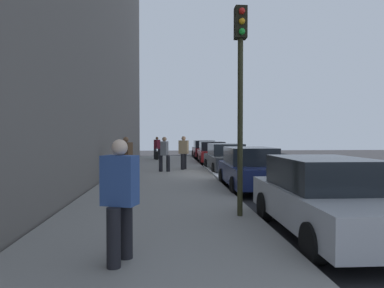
# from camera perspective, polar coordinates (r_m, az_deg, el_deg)

# --- Properties ---
(ground_plane) EXTENTS (56.00, 56.00, 0.00)m
(ground_plane) POSITION_cam_1_polar(r_m,az_deg,el_deg) (17.35, 6.16, -5.04)
(ground_plane) COLOR black
(sidewalk) EXTENTS (28.00, 4.60, 0.15)m
(sidewalk) POSITION_cam_1_polar(r_m,az_deg,el_deg) (17.08, -4.85, -4.89)
(sidewalk) COLOR gray
(sidewalk) RESTS_ON ground
(building_facade) EXTENTS (32.00, 0.80, 15.00)m
(building_facade) POSITION_cam_1_polar(r_m,az_deg,el_deg) (18.11, -14.15, 19.22)
(building_facade) COLOR #66605B
(building_facade) RESTS_ON ground
(lane_stripe_centre) EXTENTS (28.00, 0.14, 0.01)m
(lane_stripe_centre) POSITION_cam_1_polar(r_m,az_deg,el_deg) (18.19, 16.17, -4.78)
(lane_stripe_centre) COLOR gold
(lane_stripe_centre) RESTS_ON ground
(snow_bank_curb) EXTENTS (6.26, 0.56, 0.22)m
(snow_bank_curb) POSITION_cam_1_polar(r_m,az_deg,el_deg) (17.34, 3.81, -4.68)
(snow_bank_curb) COLOR white
(snow_bank_curb) RESTS_ON ground
(parked_car_maroon) EXTENTS (4.11, 1.92, 1.51)m
(parked_car_maroon) POSITION_cam_1_polar(r_m,az_deg,el_deg) (29.53, 1.98, -0.90)
(parked_car_maroon) COLOR black
(parked_car_maroon) RESTS_ON ground
(parked_car_red) EXTENTS (4.84, 2.01, 1.51)m
(parked_car_red) POSITION_cam_1_polar(r_m,az_deg,el_deg) (24.27, 3.25, -1.40)
(parked_car_red) COLOR black
(parked_car_red) RESTS_ON ground
(parked_car_charcoal) EXTENTS (4.52, 1.97, 1.51)m
(parked_car_charcoal) POSITION_cam_1_polar(r_m,az_deg,el_deg) (18.38, 5.56, -2.31)
(parked_car_charcoal) COLOR black
(parked_car_charcoal) RESTS_ON ground
(parked_car_navy) EXTENTS (4.36, 1.95, 1.51)m
(parked_car_navy) POSITION_cam_1_polar(r_m,az_deg,el_deg) (12.82, 9.49, -3.94)
(parked_car_navy) COLOR black
(parked_car_navy) RESTS_ON ground
(parked_car_silver) EXTENTS (4.45, 1.93, 1.51)m
(parked_car_silver) POSITION_cam_1_polar(r_m,az_deg,el_deg) (7.32, 20.85, -8.06)
(parked_car_silver) COLOR black
(parked_car_silver) RESTS_ON ground
(pedestrian_burgundy_coat) EXTENTS (0.54, 0.50, 1.69)m
(pedestrian_burgundy_coat) POSITION_cam_1_polar(r_m,az_deg,el_deg) (26.58, -5.69, -0.52)
(pedestrian_burgundy_coat) COLOR black
(pedestrian_burgundy_coat) RESTS_ON sidewalk
(pedestrian_tan_coat) EXTENTS (0.56, 0.55, 1.76)m
(pedestrian_tan_coat) POSITION_cam_1_polar(r_m,az_deg,el_deg) (18.57, -1.37, -1.25)
(pedestrian_tan_coat) COLOR black
(pedestrian_tan_coat) RESTS_ON sidewalk
(pedestrian_grey_coat) EXTENTS (0.53, 0.56, 1.72)m
(pedestrian_grey_coat) POSITION_cam_1_polar(r_m,az_deg,el_deg) (17.48, -4.50, -1.48)
(pedestrian_grey_coat) COLOR black
(pedestrian_grey_coat) RESTS_ON sidewalk
(pedestrian_brown_coat) EXTENTS (0.51, 0.56, 1.74)m
(pedestrian_brown_coat) POSITION_cam_1_polar(r_m,az_deg,el_deg) (14.41, -10.67, -2.07)
(pedestrian_brown_coat) COLOR black
(pedestrian_brown_coat) RESTS_ON sidewalk
(pedestrian_blue_coat) EXTENTS (0.56, 0.54, 1.75)m
(pedestrian_blue_coat) POSITION_cam_1_polar(r_m,az_deg,el_deg) (5.10, -11.61, -8.44)
(pedestrian_blue_coat) COLOR black
(pedestrian_blue_coat) RESTS_ON sidewalk
(traffic_light_pole) EXTENTS (0.35, 0.26, 4.64)m
(traffic_light_pole) POSITION_cam_1_polar(r_m,az_deg,el_deg) (8.00, 7.86, 10.87)
(traffic_light_pole) COLOR #2D2D19
(traffic_light_pole) RESTS_ON sidewalk
(rolling_suitcase) EXTENTS (0.34, 0.22, 0.96)m
(rolling_suitcase) POSITION_cam_1_polar(r_m,az_deg,el_deg) (26.06, -5.74, -1.88)
(rolling_suitcase) COLOR black
(rolling_suitcase) RESTS_ON sidewalk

